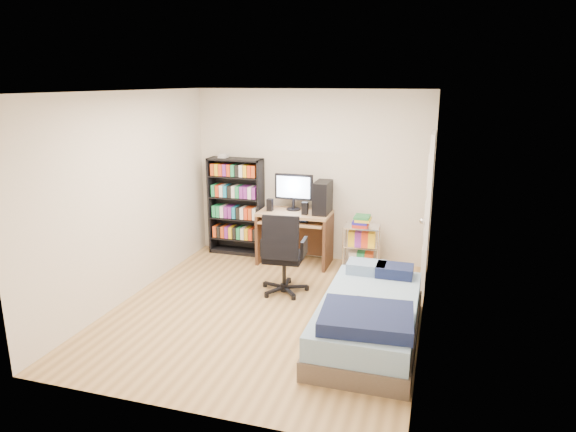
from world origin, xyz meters
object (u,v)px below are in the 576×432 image
(media_shelf, at_px, (236,205))
(computer_desk, at_px, (303,216))
(office_chair, at_px, (283,268))
(bed, at_px, (369,318))

(media_shelf, distance_m, computer_desk, 1.10)
(computer_desk, height_order, office_chair, computer_desk)
(bed, bearing_deg, office_chair, 142.62)
(media_shelf, height_order, computer_desk, media_shelf)
(office_chair, bearing_deg, computer_desk, 88.67)
(computer_desk, distance_m, office_chair, 1.22)
(office_chair, height_order, bed, office_chair)
(media_shelf, distance_m, bed, 3.28)
(media_shelf, xyz_separation_m, computer_desk, (1.10, -0.13, -0.06))
(media_shelf, height_order, bed, media_shelf)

